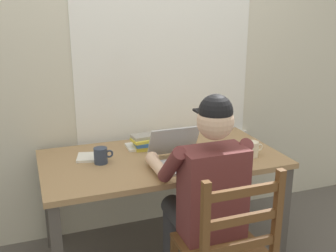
{
  "coord_description": "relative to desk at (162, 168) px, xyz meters",
  "views": [
    {
      "loc": [
        -0.8,
        -2.33,
        1.69
      ],
      "look_at": [
        0.03,
        -0.05,
        0.94
      ],
      "focal_mm": 43.18,
      "sensor_mm": 36.0,
      "label": 1
    }
  ],
  "objects": [
    {
      "name": "laptop",
      "position": [
        0.07,
        -0.14,
        0.13
      ],
      "size": [
        0.33,
        0.33,
        0.21
      ],
      "color": "#ADAFB2",
      "rests_on": "desk"
    },
    {
      "name": "seated_person",
      "position": [
        0.08,
        -0.48,
        0.05
      ],
      "size": [
        0.5,
        0.6,
        1.26
      ],
      "color": "brown",
      "rests_on": "ground"
    },
    {
      "name": "paper_pile_back_corner",
      "position": [
        -0.44,
        0.12,
        0.09
      ],
      "size": [
        0.22,
        0.19,
        0.02
      ],
      "primitive_type": "cube",
      "rotation": [
        0.0,
        0.0,
        -0.25
      ],
      "color": "silver",
      "rests_on": "desk"
    },
    {
      "name": "coffee_mug_dark",
      "position": [
        -0.39,
        0.02,
        0.14
      ],
      "size": [
        0.12,
        0.08,
        0.1
      ],
      "color": "#2D384C",
      "rests_on": "desk"
    },
    {
      "name": "computer_mouse",
      "position": [
        0.31,
        -0.18,
        0.1
      ],
      "size": [
        0.06,
        0.1,
        0.03
      ],
      "primitive_type": "ellipsoid",
      "color": "black",
      "rests_on": "desk"
    },
    {
      "name": "ground_plane",
      "position": [
        0.0,
        0.0,
        -0.64
      ],
      "size": [
        8.0,
        8.0,
        0.0
      ],
      "primitive_type": "plane",
      "color": "#56514C"
    },
    {
      "name": "book_stack_main",
      "position": [
        -0.05,
        0.18,
        0.13
      ],
      "size": [
        0.2,
        0.15,
        0.1
      ],
      "color": "gold",
      "rests_on": "desk"
    },
    {
      "name": "coffee_mug_white",
      "position": [
        0.55,
        -0.2,
        0.13
      ],
      "size": [
        0.12,
        0.09,
        0.1
      ],
      "color": "beige",
      "rests_on": "desk"
    },
    {
      "name": "back_wall",
      "position": [
        0.0,
        0.49,
        0.66
      ],
      "size": [
        6.0,
        0.08,
        2.6
      ],
      "color": "beige",
      "rests_on": "ground"
    },
    {
      "name": "paper_pile_near_laptop",
      "position": [
        -0.08,
        0.22,
        0.09
      ],
      "size": [
        0.2,
        0.16,
        0.02
      ],
      "primitive_type": "cube",
      "rotation": [
        0.0,
        0.0,
        -0.02
      ],
      "color": "white",
      "rests_on": "desk"
    },
    {
      "name": "wooden_chair",
      "position": [
        0.08,
        -0.76,
        -0.17
      ],
      "size": [
        0.42,
        0.42,
        0.95
      ],
      "color": "brown",
      "rests_on": "ground"
    },
    {
      "name": "desk",
      "position": [
        0.0,
        0.0,
        0.0
      ],
      "size": [
        1.54,
        0.81,
        0.72
      ],
      "color": "#9E7A51",
      "rests_on": "ground"
    }
  ]
}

